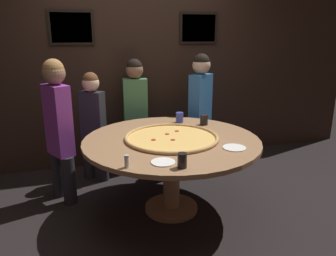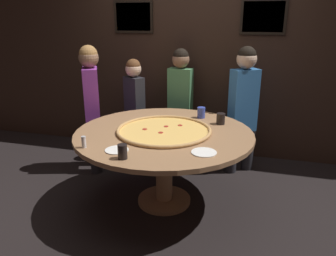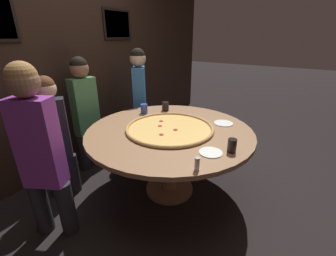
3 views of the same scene
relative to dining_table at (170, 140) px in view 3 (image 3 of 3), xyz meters
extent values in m
plane|color=black|center=(0.00, 0.00, -0.62)|extent=(24.00, 24.00, 0.00)
cube|color=black|center=(0.00, 1.43, 0.68)|extent=(6.40, 0.06, 2.60)
cube|color=black|center=(0.80, 1.38, 1.13)|extent=(0.52, 0.02, 0.40)
cube|color=#936B5B|center=(0.80, 1.38, 1.13)|extent=(0.46, 0.01, 0.34)
cylinder|color=#936B47|center=(0.00, 0.00, 0.10)|extent=(1.65, 1.65, 0.04)
cylinder|color=#936B47|center=(0.00, 0.00, -0.27)|extent=(0.16, 0.16, 0.70)
cylinder|color=#936B47|center=(0.00, 0.00, -0.60)|extent=(0.52, 0.52, 0.04)
cylinder|color=#EAB75B|center=(0.00, 0.00, 0.13)|extent=(0.84, 0.84, 0.01)
torus|color=tan|center=(0.00, 0.00, 0.14)|extent=(0.88, 0.88, 0.03)
cylinder|color=#A8281E|center=(0.11, 0.18, 0.14)|extent=(0.04, 0.04, 0.00)
cylinder|color=#A8281E|center=(-0.18, -0.02, 0.14)|extent=(0.04, 0.04, 0.00)
cylinder|color=#A8281E|center=(-0.01, -0.07, 0.14)|extent=(0.04, 0.04, 0.00)
cylinder|color=#A8281E|center=(-0.01, 0.11, 0.14)|extent=(0.04, 0.04, 0.00)
cylinder|color=black|center=(-0.13, -0.67, 0.18)|extent=(0.07, 0.07, 0.11)
cylinder|color=black|center=(0.48, 0.36, 0.18)|extent=(0.08, 0.08, 0.11)
cylinder|color=#384CB7|center=(0.26, 0.53, 0.18)|extent=(0.08, 0.08, 0.11)
cylinder|color=white|center=(0.44, -0.40, 0.13)|extent=(0.20, 0.20, 0.01)
cylinder|color=white|center=(-0.24, -0.54, 0.13)|extent=(0.19, 0.19, 0.01)
cylinder|color=silver|center=(-0.52, -0.55, 0.17)|extent=(0.04, 0.04, 0.08)
cylinder|color=#B7B7BC|center=(-0.52, -0.55, 0.21)|extent=(0.04, 0.04, 0.01)
cylinder|color=#232328|center=(-0.01, 1.12, -0.38)|extent=(0.14, 0.14, 0.48)
cylinder|color=#232328|center=(-0.22, 1.15, -0.38)|extent=(0.14, 0.14, 0.48)
cube|color=#4C8C59|center=(-0.11, 1.13, 0.20)|extent=(0.30, 0.18, 0.68)
sphere|color=#8C664C|center=(-0.11, 1.13, 0.65)|extent=(0.21, 0.21, 0.21)
sphere|color=black|center=(-0.11, 1.13, 0.68)|extent=(0.19, 0.19, 0.19)
cylinder|color=#232328|center=(-0.96, 0.43, -0.36)|extent=(0.18, 0.18, 0.51)
cylinder|color=#232328|center=(-1.06, 0.63, -0.36)|extent=(0.18, 0.18, 0.51)
cube|color=purple|center=(-1.01, 0.53, 0.24)|extent=(0.28, 0.34, 0.71)
sphere|color=#8C664C|center=(-1.01, 0.53, 0.71)|extent=(0.22, 0.22, 0.22)
sphere|color=#9E703D|center=(-1.01, 0.53, 0.74)|extent=(0.20, 0.20, 0.20)
cylinder|color=#232328|center=(-0.57, 0.88, -0.40)|extent=(0.16, 0.16, 0.44)
cylinder|color=#232328|center=(-0.73, 0.99, -0.40)|extent=(0.16, 0.16, 0.44)
cube|color=#232328|center=(-0.65, 0.94, 0.13)|extent=(0.30, 0.27, 0.62)
sphere|color=beige|center=(-0.65, 0.94, 0.54)|extent=(0.19, 0.19, 0.19)
sphere|color=brown|center=(-0.65, 0.94, 0.57)|extent=(0.18, 0.18, 0.18)
cylinder|color=#232328|center=(0.76, 0.99, -0.37)|extent=(0.19, 0.19, 0.50)
cylinder|color=#232328|center=(0.57, 0.86, -0.37)|extent=(0.19, 0.19, 0.50)
cube|color=#3370B2|center=(0.66, 0.93, 0.24)|extent=(0.34, 0.31, 0.70)
sphere|color=beige|center=(0.66, 0.93, 0.70)|extent=(0.22, 0.22, 0.22)
sphere|color=black|center=(0.66, 0.93, 0.74)|extent=(0.20, 0.20, 0.20)
camera|label=1|loc=(-0.87, -2.78, 1.08)|focal=35.00mm
camera|label=2|loc=(0.79, -2.75, 1.13)|focal=35.00mm
camera|label=3|loc=(-1.75, -1.10, 1.00)|focal=24.00mm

